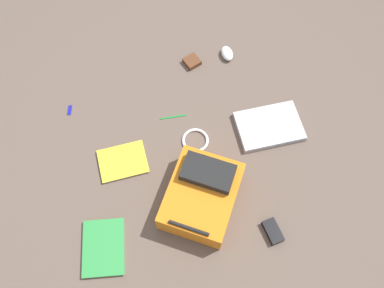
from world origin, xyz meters
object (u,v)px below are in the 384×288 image
(computer_mouse, at_px, (227,53))
(cable_coil, at_px, (195,140))
(book_red, at_px, (104,248))
(power_brick, at_px, (273,231))
(backpack, at_px, (202,194))
(pen_black, at_px, (173,117))
(earbud_pouch, at_px, (192,62))
(laptop, at_px, (269,126))
(book_manual, at_px, (123,162))
(usb_stick, at_px, (70,110))

(computer_mouse, bearing_deg, cable_coil, -123.20)
(book_red, height_order, power_brick, power_brick)
(backpack, bearing_deg, pen_black, 92.52)
(cable_coil, height_order, pen_black, cable_coil)
(earbud_pouch, bearing_deg, laptop, -61.18)
(book_red, xyz_separation_m, pen_black, (0.48, 0.59, -0.01))
(cable_coil, height_order, earbud_pouch, earbud_pouch)
(laptop, height_order, earbud_pouch, laptop)
(laptop, bearing_deg, power_brick, -108.09)
(book_red, xyz_separation_m, earbud_pouch, (0.67, 0.91, 0.00))
(book_manual, bearing_deg, power_brick, -41.51)
(backpack, bearing_deg, cable_coil, 80.19)
(cable_coil, distance_m, power_brick, 0.60)
(computer_mouse, height_order, usb_stick, computer_mouse)
(backpack, bearing_deg, computer_mouse, 64.73)
(power_brick, distance_m, pen_black, 0.78)
(usb_stick, bearing_deg, earbud_pouch, 10.13)
(book_manual, xyz_separation_m, earbud_pouch, (0.50, 0.50, 0.01))
(cable_coil, distance_m, usb_stick, 0.70)
(book_red, height_order, usb_stick, book_red)
(laptop, relative_size, usb_stick, 5.90)
(backpack, relative_size, book_manual, 2.11)
(pen_black, xyz_separation_m, earbud_pouch, (0.19, 0.32, 0.01))
(book_red, relative_size, book_manual, 1.23)
(computer_mouse, distance_m, power_brick, 1.04)
(computer_mouse, height_order, cable_coil, computer_mouse)
(cable_coil, relative_size, power_brick, 1.20)
(book_manual, xyz_separation_m, computer_mouse, (0.71, 0.50, 0.01))
(backpack, distance_m, computer_mouse, 0.88)
(book_red, relative_size, usb_stick, 5.00)
(earbud_pouch, bearing_deg, power_brick, -84.10)
(pen_black, height_order, usb_stick, pen_black)
(book_manual, bearing_deg, earbud_pouch, 45.26)
(computer_mouse, height_order, pen_black, computer_mouse)
(book_manual, bearing_deg, usb_stick, 120.18)
(cable_coil, relative_size, usb_stick, 2.39)
(computer_mouse, distance_m, pen_black, 0.51)
(usb_stick, bearing_deg, book_manual, -59.82)
(book_red, height_order, earbud_pouch, earbud_pouch)
(power_brick, xyz_separation_m, pen_black, (-0.30, 0.72, -0.01))
(laptop, bearing_deg, earbud_pouch, 118.82)
(pen_black, distance_m, earbud_pouch, 0.37)
(backpack, bearing_deg, usb_stick, 129.35)
(power_brick, bearing_deg, computer_mouse, 84.49)
(cable_coil, bearing_deg, earbud_pouch, 76.79)
(book_red, distance_m, pen_black, 0.76)
(computer_mouse, relative_size, cable_coil, 0.73)
(earbud_pouch, bearing_deg, usb_stick, -169.87)
(computer_mouse, distance_m, earbud_pouch, 0.21)
(backpack, xyz_separation_m, computer_mouse, (0.38, 0.80, -0.05))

